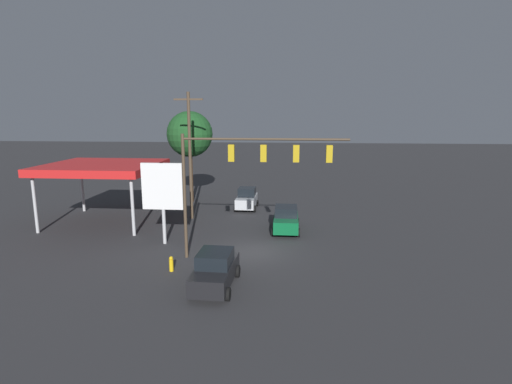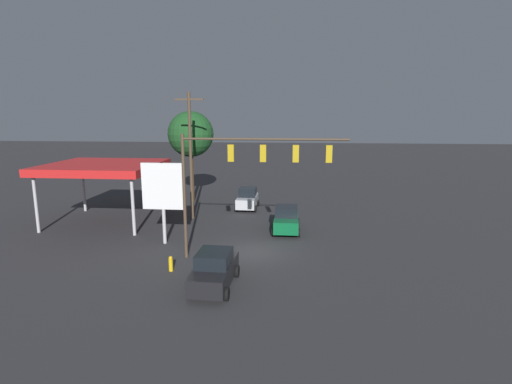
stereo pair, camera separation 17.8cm
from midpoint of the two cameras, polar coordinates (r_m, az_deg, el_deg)
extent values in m
plane|color=#2D2D30|center=(26.31, -0.57, -8.48)|extent=(200.00, 200.00, 0.00)
cylinder|color=#473828|center=(24.65, -10.36, -0.75)|extent=(0.20, 0.20, 7.67)
cylinder|color=#473828|center=(23.36, 1.05, 7.55)|extent=(9.75, 0.14, 0.14)
cube|color=#B79314|center=(23.64, -3.76, 5.58)|extent=(0.36, 0.28, 1.00)
sphere|color=#360505|center=(23.79, -3.70, 6.34)|extent=(0.22, 0.22, 0.22)
sphere|color=#392305|center=(23.82, -3.69, 5.62)|extent=(0.22, 0.22, 0.22)
sphere|color=#41FF6B|center=(23.85, -3.68, 4.90)|extent=(0.22, 0.22, 0.22)
cube|color=#B79314|center=(23.43, 0.87, 5.55)|extent=(0.36, 0.28, 1.00)
sphere|color=#360505|center=(23.58, 0.90, 6.32)|extent=(0.22, 0.22, 0.22)
sphere|color=#392305|center=(23.61, 0.90, 5.59)|extent=(0.22, 0.22, 0.22)
sphere|color=#41FF6B|center=(23.64, 0.90, 4.87)|extent=(0.22, 0.22, 0.22)
cube|color=#B79314|center=(23.37, 5.54, 5.49)|extent=(0.36, 0.28, 1.00)
sphere|color=#360505|center=(23.53, 5.55, 6.26)|extent=(0.22, 0.22, 0.22)
sphere|color=#392305|center=(23.55, 5.54, 5.53)|extent=(0.22, 0.22, 0.22)
sphere|color=#41FF6B|center=(23.59, 5.52, 4.81)|extent=(0.22, 0.22, 0.22)
cube|color=#B79314|center=(23.47, 10.21, 5.39)|extent=(0.36, 0.28, 1.00)
sphere|color=#360505|center=(23.62, 10.19, 6.16)|extent=(0.22, 0.22, 0.22)
sphere|color=#392305|center=(23.65, 10.17, 5.43)|extent=(0.22, 0.22, 0.22)
sphere|color=#41FF6B|center=(23.68, 10.14, 4.71)|extent=(0.22, 0.22, 0.22)
cylinder|color=#473828|center=(33.87, -9.54, 4.97)|extent=(0.26, 0.26, 10.58)
cube|color=#473828|center=(33.71, -9.81, 12.92)|extent=(2.40, 0.14, 0.14)
cube|color=red|center=(34.67, -21.22, 3.33)|extent=(8.69, 8.10, 0.60)
cube|color=red|center=(38.34, -18.57, 4.18)|extent=(8.69, 0.06, 0.36)
cylinder|color=#B7B7BC|center=(36.79, -13.35, 0.34)|extent=(0.24, 0.24, 4.28)
cylinder|color=#B7B7BC|center=(39.77, -23.66, 0.49)|extent=(0.24, 0.24, 4.28)
cylinder|color=#B7B7BC|center=(30.45, -17.37, -2.08)|extent=(0.24, 0.24, 4.28)
cylinder|color=#B7B7BC|center=(33.99, -29.15, -1.66)|extent=(0.24, 0.24, 4.28)
cylinder|color=#B7B7BC|center=(27.86, -13.30, -1.67)|extent=(0.24, 0.24, 5.61)
cube|color=white|center=(27.62, -13.41, 0.80)|extent=(2.81, 0.24, 3.17)
cube|color=black|center=(27.74, -13.33, 0.85)|extent=(1.96, 0.04, 1.11)
cube|color=black|center=(21.05, -6.08, -11.42)|extent=(1.95, 4.46, 0.90)
cube|color=black|center=(20.76, -6.12, -9.38)|extent=(1.72, 2.06, 0.70)
cylinder|color=black|center=(19.77, -4.32, -14.36)|extent=(0.24, 0.67, 0.66)
cylinder|color=black|center=(20.19, -9.60, -13.94)|extent=(0.24, 0.67, 0.66)
cylinder|color=black|center=(22.34, -2.88, -11.25)|extent=(0.24, 0.67, 0.66)
cylinder|color=black|center=(22.71, -7.54, -10.95)|extent=(0.24, 0.67, 0.66)
cube|color=#0C592D|center=(30.57, 4.14, -4.17)|extent=(1.82, 4.41, 0.90)
cube|color=black|center=(30.37, 4.16, -2.72)|extent=(1.67, 2.01, 0.70)
cylinder|color=black|center=(29.33, 5.90, -5.78)|extent=(0.22, 0.66, 0.66)
cylinder|color=black|center=(29.34, 2.29, -5.73)|extent=(0.22, 0.66, 0.66)
cylinder|color=black|center=(32.07, 5.80, -4.30)|extent=(0.22, 0.66, 0.66)
cylinder|color=black|center=(32.09, 2.51, -4.25)|extent=(0.22, 0.66, 0.66)
cube|color=silver|center=(37.56, -1.48, -1.29)|extent=(1.76, 3.83, 0.90)
cube|color=black|center=(37.69, -1.43, 0.04)|extent=(1.59, 1.73, 0.76)
cylinder|color=black|center=(36.37, -0.36, -2.43)|extent=(0.23, 0.62, 0.62)
cylinder|color=black|center=(36.59, -3.08, -2.36)|extent=(0.23, 0.62, 0.62)
cylinder|color=black|center=(38.76, 0.03, -1.58)|extent=(0.23, 0.62, 0.62)
cylinder|color=black|center=(38.97, -2.52, -1.52)|extent=(0.23, 0.62, 0.62)
cylinder|color=#4C331E|center=(40.87, -9.38, 2.25)|extent=(0.36, 0.36, 5.27)
sphere|color=#19471E|center=(40.44, -9.57, 8.16)|extent=(4.52, 4.52, 4.52)
cylinder|color=gold|center=(23.60, -12.22, -10.19)|extent=(0.24, 0.24, 0.70)
sphere|color=gold|center=(23.46, -12.26, -9.24)|extent=(0.22, 0.22, 0.22)
camera|label=1|loc=(0.09, -90.19, -0.04)|focal=28.00mm
camera|label=2|loc=(0.09, 89.81, 0.04)|focal=28.00mm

